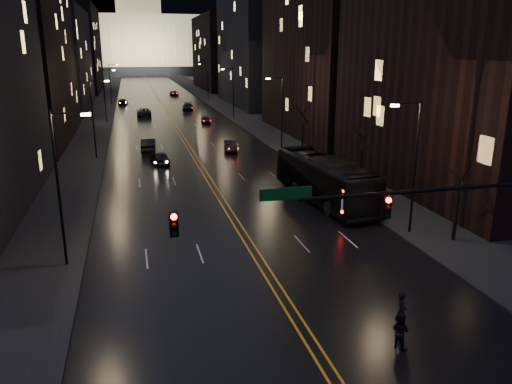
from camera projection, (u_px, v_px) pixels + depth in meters
ground at (305, 333)px, 22.03m from camera, size 900.00×900.00×0.00m
road at (154, 93)px, 143.27m from camera, size 20.00×320.00×0.02m
sidewalk_left at (104, 93)px, 140.00m from camera, size 8.00×320.00×0.16m
sidewalk_right at (203, 92)px, 146.50m from camera, size 8.00×320.00×0.16m
center_line at (154, 93)px, 143.27m from camera, size 0.62×320.00×0.01m
building_left_mid at (12, 33)px, 63.65m from camera, size 12.00×30.00×28.00m
building_left_far at (55, 60)px, 100.20m from camera, size 12.00×34.00×20.00m
building_left_dist at (77, 49)px, 144.41m from camera, size 12.00×40.00×24.00m
building_right_near at (465, 50)px, 42.24m from camera, size 12.00×26.00×24.00m
building_right_mid at (257, 45)px, 109.12m from camera, size 12.00×34.00×26.00m
building_right_dist at (220, 53)px, 154.44m from camera, size 12.00×40.00×22.00m
capitol at (140, 39)px, 250.47m from camera, size 90.00×50.00×58.50m
traffic_signal at (435, 214)px, 21.98m from camera, size 17.29×0.45×7.00m
streetlamp_right_near at (413, 161)px, 32.46m from camera, size 2.13×0.25×9.00m
streetlamp_left_near at (61, 181)px, 27.44m from camera, size 2.13×0.25×9.00m
streetlamp_right_mid at (281, 109)px, 60.44m from camera, size 2.13×0.25×9.00m
streetlamp_left_mid at (94, 114)px, 55.42m from camera, size 2.13×0.25×9.00m
streetlamp_right_far at (232, 90)px, 88.42m from camera, size 2.13×0.25×9.00m
streetlamp_left_far at (105, 93)px, 83.40m from camera, size 2.13×0.25×9.00m
streetlamp_right_dist at (207, 80)px, 116.40m from camera, size 2.13×0.25×9.00m
streetlamp_left_dist at (111, 82)px, 111.38m from camera, size 2.13×0.25×9.00m
tree_right_near at (461, 174)px, 31.26m from camera, size 2.40×2.40×6.65m
tree_right_mid at (362, 137)px, 44.31m from camera, size 2.40×2.40×6.65m
tree_right_far at (303, 115)px, 59.24m from camera, size 2.40×2.40×6.65m
bus at (325, 180)px, 40.58m from camera, size 4.36×13.62×3.73m
oncoming_car_a at (160, 158)px, 54.07m from camera, size 2.20×4.42×1.45m
oncoming_car_b at (148, 145)px, 61.17m from camera, size 1.98×4.93×1.59m
oncoming_car_c at (144, 112)px, 92.96m from camera, size 2.66×5.64×1.56m
oncoming_car_d at (123, 102)px, 112.21m from camera, size 2.29×4.81×1.35m
receding_car_a at (230, 146)px, 60.93m from camera, size 2.01×4.33×1.38m
receding_car_b at (205, 120)px, 83.83m from camera, size 1.83×3.88×1.28m
receding_car_c at (188, 107)px, 101.40m from camera, size 2.78×5.46×1.52m
receding_car_d at (174, 93)px, 134.23m from camera, size 2.16×4.69×1.30m
pedestrian_a at (401, 312)px, 21.99m from camera, size 0.61×0.78×1.88m
pedestrian_b at (400, 331)px, 20.75m from camera, size 0.73×0.88×1.59m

